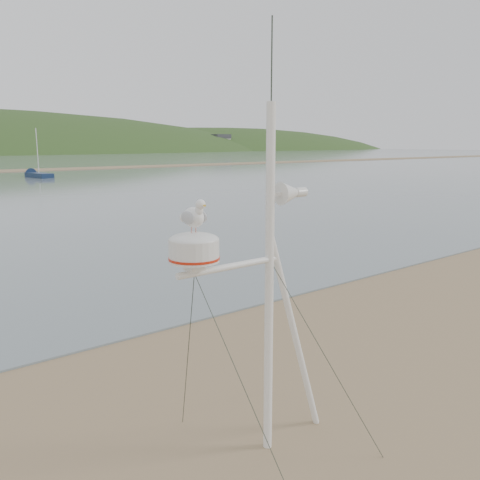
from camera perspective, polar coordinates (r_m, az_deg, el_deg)
ground at (r=6.61m, az=-10.14°, el=-24.74°), size 560.00×560.00×0.00m
mast_rig at (r=6.37m, az=3.10°, el=-12.97°), size 2.31×2.46×5.21m
sailboat_blue_far at (r=62.78m, az=-22.16°, el=6.83°), size 2.10×5.99×5.87m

